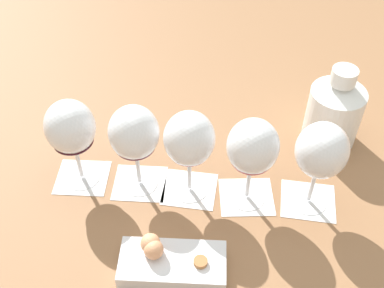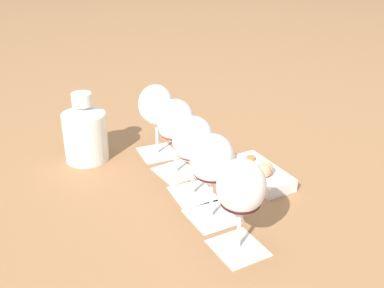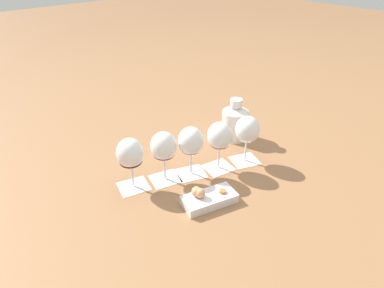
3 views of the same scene
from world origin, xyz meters
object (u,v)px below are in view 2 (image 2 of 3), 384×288
Objects in this scene: wine_glass_1 at (176,124)px; snack_dish at (261,173)px; wine_glass_3 at (212,163)px; wine_glass_2 at (193,143)px; ceramic_vase at (85,131)px; wine_glass_4 at (241,190)px; wine_glass_0 at (156,108)px.

wine_glass_1 is 0.24m from snack_dish.
wine_glass_1 is 0.21m from wine_glass_3.
ceramic_vase is at bearing -167.14° from wine_glass_2.
wine_glass_4 is 0.52m from ceramic_vase.
wine_glass_0 is at bearing 55.13° from ceramic_vase.
wine_glass_2 is 1.00× the size of wine_glass_4.
wine_glass_4 is at bearing -21.35° from wine_glass_1.
wine_glass_0 is 0.44m from wine_glass_4.
wine_glass_3 reaches higher than snack_dish.
snack_dish is (0.17, 0.12, -0.11)m from wine_glass_1.
wine_glass_0 and wine_glass_2 have the same top height.
wine_glass_0 is 1.00× the size of wine_glass_3.
ceramic_vase is (-0.11, -0.15, -0.05)m from wine_glass_0.
wine_glass_4 is at bearing -19.98° from wine_glass_3.
wine_glass_3 is at bearing -22.11° from wine_glass_1.
wine_glass_1 is (0.11, -0.04, -0.00)m from wine_glass_0.
wine_glass_4 is (0.42, -0.15, 0.00)m from wine_glass_0.
ceramic_vase is (-0.41, -0.04, -0.05)m from wine_glass_3.
wine_glass_3 is at bearing 160.02° from wine_glass_4.
wine_glass_0 is at bearing 162.52° from wine_glass_1.
wine_glass_2 and wine_glass_4 have the same top height.
wine_glass_1 is at bearing -145.42° from snack_dish.
snack_dish is at bearing 34.58° from wine_glass_1.
wine_glass_2 is 0.98× the size of snack_dish.
snack_dish is at bearing 16.35° from wine_glass_0.
wine_glass_0 and wine_glass_1 have the same top height.
wine_glass_1 is 0.25m from ceramic_vase.
snack_dish is at bearing 96.71° from wine_glass_3.
wine_glass_2 is (0.21, -0.08, -0.00)m from wine_glass_0.
wine_glass_1 reaches higher than ceramic_vase.
wine_glass_3 is at bearing -20.46° from wine_glass_0.
wine_glass_1 is at bearing 157.89° from wine_glass_3.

